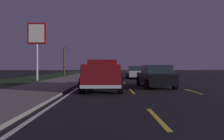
% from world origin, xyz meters
% --- Properties ---
extents(ground, '(144.00, 144.00, 0.00)m').
position_xyz_m(ground, '(27.00, 0.00, 0.00)').
color(ground, black).
extents(sidewalk_shoulder, '(108.00, 4.00, 0.12)m').
position_xyz_m(sidewalk_shoulder, '(27.00, 7.45, 0.06)').
color(sidewalk_shoulder, slate).
rests_on(sidewalk_shoulder, ground).
extents(grass_verge, '(108.00, 6.00, 0.01)m').
position_xyz_m(grass_verge, '(27.00, 12.45, 0.00)').
color(grass_verge, '#1E3819').
rests_on(grass_verge, ground).
extents(lane_markings, '(108.81, 7.04, 0.01)m').
position_xyz_m(lane_markings, '(30.82, 2.96, 0.00)').
color(lane_markings, yellow).
rests_on(lane_markings, ground).
extents(pickup_truck, '(5.44, 2.31, 1.87)m').
position_xyz_m(pickup_truck, '(11.74, 3.50, 0.91)').
color(pickup_truck, maroon).
rests_on(pickup_truck, ground).
extents(sedan_red, '(4.45, 2.10, 1.54)m').
position_xyz_m(sedan_red, '(23.38, -3.25, 0.78)').
color(sedan_red, maroon).
rests_on(sedan_red, ground).
extents(sedan_silver, '(4.44, 2.09, 1.54)m').
position_xyz_m(sedan_silver, '(23.72, -0.15, 0.78)').
color(sedan_silver, '#B2B5BA').
rests_on(sedan_silver, ground).
extents(sedan_black, '(4.44, 2.09, 1.54)m').
position_xyz_m(sedan_black, '(12.98, -0.13, 0.78)').
color(sedan_black, black).
rests_on(sedan_black, ground).
extents(gas_price_sign, '(0.27, 1.90, 6.02)m').
position_xyz_m(gas_price_sign, '(20.26, 10.63, 4.47)').
color(gas_price_sign, '#99999E').
rests_on(gas_price_sign, ground).
extents(bare_tree_far, '(1.28, 2.13, 5.15)m').
position_xyz_m(bare_tree_far, '(35.16, 11.11, 2.61)').
color(bare_tree_far, '#423323').
rests_on(bare_tree_far, ground).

